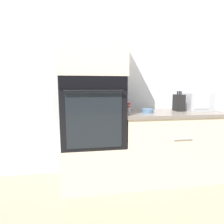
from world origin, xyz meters
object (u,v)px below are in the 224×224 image
Objects in this scene: condiment_jar_near at (128,109)px; wall_oven at (93,111)px; microwave at (196,101)px; knife_block at (179,103)px; bowl at (148,111)px; condiment_jar_mid at (128,107)px.

wall_oven is at bearing -174.53° from condiment_jar_near.
microwave reaches higher than condiment_jar_near.
microwave is 0.28m from knife_block.
wall_oven reaches higher than microwave.
knife_block reaches higher than microwave.
bowl is at bearing -24.45° from condiment_jar_near.
wall_oven is 0.44m from condiment_jar_near.
wall_oven is at bearing -177.58° from knife_block.
microwave is 4.35× the size of condiment_jar_near.
condiment_jar_near is at bearing -176.74° from microwave.
wall_oven is at bearing -158.70° from condiment_jar_mid.
bowl is (0.65, -0.05, -0.01)m from wall_oven.
microwave is at bearing 3.26° from condiment_jar_near.
knife_block is at bearing 2.42° from wall_oven.
knife_block is 2.54× the size of condiment_jar_mid.
knife_block is (1.11, 0.05, 0.08)m from wall_oven.
wall_oven reaches higher than bowl.
knife_block is at bearing 12.57° from bowl.
bowl is at bearing -167.43° from knife_block.
condiment_jar_mid is (-0.63, 0.14, -0.06)m from knife_block.
condiment_jar_near is (0.44, 0.04, 0.01)m from wall_oven.
microwave is at bearing 11.67° from bowl.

